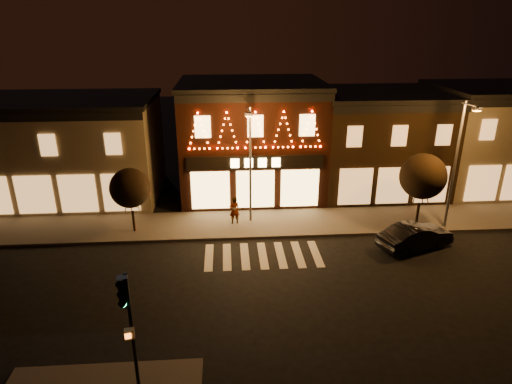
{
  "coord_description": "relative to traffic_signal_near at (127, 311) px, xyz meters",
  "views": [
    {
      "loc": [
        -1.91,
        -17.54,
        12.28
      ],
      "look_at": [
        -0.38,
        4.0,
        3.83
      ],
      "focal_mm": 30.89,
      "sensor_mm": 36.0,
      "label": 1
    }
  ],
  "objects": [
    {
      "name": "building_left",
      "position": [
        -7.74,
        19.33,
        0.24
      ],
      "size": [
        12.2,
        8.28,
        7.3
      ],
      "color": "#7E7359",
      "rests_on": "ground"
    },
    {
      "name": "traffic_signal_near",
      "position": [
        0.0,
        0.0,
        0.0
      ],
      "size": [
        0.37,
        0.49,
        4.65
      ],
      "rotation": [
        0.0,
        0.0,
        0.19
      ],
      "color": "black",
      "rests_on": "sidewalk_near"
    },
    {
      "name": "ground",
      "position": [
        5.26,
        5.34,
        -3.43
      ],
      "size": [
        120.0,
        120.0,
        0.0
      ],
      "primitive_type": "plane",
      "color": "black",
      "rests_on": "ground"
    },
    {
      "name": "tree_left",
      "position": [
        -2.41,
        12.71,
        -0.46
      ],
      "size": [
        2.4,
        2.4,
        4.02
      ],
      "rotation": [
        0.0,
        0.0,
        0.16
      ],
      "color": "black",
      "rests_on": "sidewalk_far"
    },
    {
      "name": "dark_sedan",
      "position": [
        14.06,
        9.61,
        -2.69
      ],
      "size": [
        4.73,
        3.02,
        1.47
      ],
      "primitive_type": "imported",
      "rotation": [
        0.0,
        0.0,
        1.93
      ],
      "color": "black",
      "rests_on": "ground"
    },
    {
      "name": "streetlamp_mid",
      "position": [
        4.81,
        13.51,
        1.04
      ],
      "size": [
        0.49,
        1.69,
        7.36
      ],
      "rotation": [
        0.0,
        0.0,
        0.11
      ],
      "color": "#59595E",
      "rests_on": "sidewalk_far"
    },
    {
      "name": "building_pulp",
      "position": [
        5.26,
        19.32,
        0.74
      ],
      "size": [
        10.2,
        8.34,
        8.3
      ],
      "color": "black",
      "rests_on": "ground"
    },
    {
      "name": "tree_right",
      "position": [
        15.25,
        12.22,
        0.0
      ],
      "size": [
        2.8,
        2.8,
        4.69
      ],
      "rotation": [
        0.0,
        0.0,
        -0.03
      ],
      "color": "black",
      "rests_on": "sidewalk_far"
    },
    {
      "name": "sidewalk_far",
      "position": [
        7.26,
        13.34,
        -3.35
      ],
      "size": [
        44.0,
        4.0,
        0.15
      ],
      "primitive_type": "cube",
      "color": "#47423D",
      "rests_on": "ground"
    },
    {
      "name": "building_right_b",
      "position": [
        23.76,
        19.33,
        0.49
      ],
      "size": [
        9.2,
        8.28,
        7.8
      ],
      "color": "#7E7359",
      "rests_on": "ground"
    },
    {
      "name": "streetlamp_right",
      "position": [
        16.95,
        11.71,
        1.35
      ],
      "size": [
        0.53,
        1.81,
        7.87
      ],
      "rotation": [
        0.0,
        0.0,
        0.12
      ],
      "color": "#59595E",
      "rests_on": "sidewalk_far"
    },
    {
      "name": "pedestrian",
      "position": [
        3.79,
        13.33,
        -2.38
      ],
      "size": [
        0.73,
        0.55,
        1.79
      ],
      "primitive_type": "imported",
      "rotation": [
        0.0,
        0.0,
        3.35
      ],
      "color": "gray",
      "rests_on": "sidewalk_far"
    },
    {
      "name": "building_right_a",
      "position": [
        14.76,
        19.33,
        0.34
      ],
      "size": [
        9.2,
        8.28,
        7.5
      ],
      "color": "#332212",
      "rests_on": "ground"
    }
  ]
}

